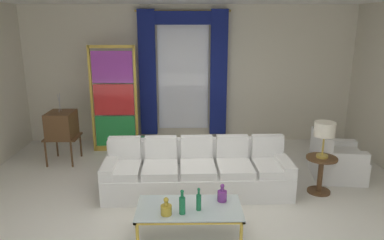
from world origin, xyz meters
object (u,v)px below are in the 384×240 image
bottle_ruby_flask (199,201)px  vintage_tv (62,126)px  bottle_crystal_tall (166,209)px  coffee_table (189,210)px  armchair_white (334,161)px  bottle_blue_decanter (182,204)px  bottle_amber_squat (222,195)px  peacock_figurine (139,147)px  stained_glass_divider (114,102)px  round_side_table (321,172)px  couch_white_long (197,172)px  table_lamp_brass (325,131)px

bottle_ruby_flask → vintage_tv: size_ratio=0.22×
bottle_crystal_tall → vintage_tv: bearing=127.7°
coffee_table → armchair_white: armchair_white is taller
bottle_ruby_flask → bottle_blue_decanter: bearing=-156.6°
bottle_amber_squat → peacock_figurine: 2.98m
bottle_crystal_tall → bottle_ruby_flask: size_ratio=0.76×
stained_glass_divider → round_side_table: stained_glass_divider is taller
bottle_crystal_tall → stained_glass_divider: bearing=110.2°
couch_white_long → table_lamp_brass: table_lamp_brass is taller
armchair_white → round_side_table: armchair_white is taller
bottle_ruby_flask → round_side_table: (1.97, 1.28, -0.17)m
bottle_ruby_flask → round_side_table: size_ratio=0.50×
bottle_crystal_tall → bottle_blue_decanter: bearing=4.6°
coffee_table → bottle_ruby_flask: size_ratio=4.44×
round_side_table → bottle_amber_squat: bearing=-147.7°
peacock_figurine → armchair_white: bearing=-15.4°
stained_glass_divider → round_side_table: size_ratio=3.70×
bottle_crystal_tall → vintage_tv: (-2.14, 2.77, 0.24)m
vintage_tv → round_side_table: bearing=-17.2°
bottle_amber_squat → round_side_table: bearing=32.3°
couch_white_long → bottle_ruby_flask: bearing=-90.8°
bottle_amber_squat → round_side_table: size_ratio=0.40×
stained_glass_divider → peacock_figurine: 1.09m
table_lamp_brass → stained_glass_divider: bearing=151.0°
armchair_white → coffee_table: bearing=-144.7°
table_lamp_brass → couch_white_long: bearing=176.5°
bottle_ruby_flask → vintage_tv: 3.69m
coffee_table → bottle_ruby_flask: 0.20m
armchair_white → bottle_ruby_flask: bearing=-142.4°
vintage_tv → round_side_table: vintage_tv is taller
vintage_tv → peacock_figurine: size_ratio=2.24×
coffee_table → vintage_tv: 3.57m
armchair_white → round_side_table: bearing=-127.9°
vintage_tv → armchair_white: (4.97, -0.80, -0.44)m
coffee_table → table_lamp_brass: bearing=30.1°
bottle_ruby_flask → coffee_table: bearing=149.3°
bottle_blue_decanter → bottle_crystal_tall: bottle_blue_decanter is taller
stained_glass_divider → peacock_figurine: stained_glass_divider is taller
bottle_blue_decanter → stained_glass_divider: 3.69m
coffee_table → peacock_figurine: (-0.97, 2.77, -0.16)m
coffee_table → bottle_amber_squat: bearing=20.3°
coffee_table → round_side_table: round_side_table is taller
coffee_table → bottle_crystal_tall: bearing=-148.0°
armchair_white → peacock_figurine: (-3.52, 0.97, -0.07)m
bottle_blue_decanter → table_lamp_brass: table_lamp_brass is taller
bottle_blue_decanter → bottle_amber_squat: bearing=31.6°
bottle_blue_decanter → round_side_table: bearing=32.2°
couch_white_long → vintage_tv: size_ratio=2.19×
coffee_table → stained_glass_divider: bearing=115.3°
bottle_ruby_flask → stained_glass_divider: (-1.63, 3.28, 0.53)m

